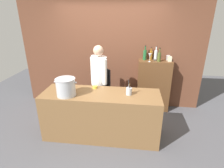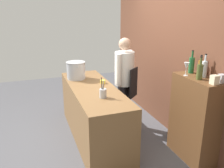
# 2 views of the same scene
# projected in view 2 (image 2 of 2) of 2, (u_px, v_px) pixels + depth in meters

# --- Properties ---
(ground_plane) EXTENTS (8.00, 8.00, 0.00)m
(ground_plane) POSITION_uv_depth(u_px,v_px,m) (94.00, 136.00, 4.10)
(ground_plane) COLOR #4C4C51
(brick_back_panel) EXTENTS (4.40, 0.10, 3.00)m
(brick_back_panel) POSITION_uv_depth(u_px,v_px,m) (170.00, 46.00, 4.10)
(brick_back_panel) COLOR brown
(brick_back_panel) RESTS_ON ground_plane
(prep_counter) EXTENTS (2.16, 0.70, 0.90)m
(prep_counter) POSITION_uv_depth(u_px,v_px,m) (94.00, 112.00, 3.97)
(prep_counter) COLOR brown
(prep_counter) RESTS_ON ground_plane
(bar_cabinet) EXTENTS (0.76, 0.32, 1.23)m
(bar_cabinet) POSITION_uv_depth(u_px,v_px,m) (194.00, 119.00, 3.35)
(bar_cabinet) COLOR brown
(bar_cabinet) RESTS_ON ground_plane
(chef) EXTENTS (0.43, 0.45, 1.66)m
(chef) POSITION_uv_depth(u_px,v_px,m) (125.00, 78.00, 4.14)
(chef) COLOR black
(chef) RESTS_ON ground_plane
(stockpot_large) EXTENTS (0.40, 0.34, 0.31)m
(stockpot_large) POSITION_uv_depth(u_px,v_px,m) (76.00, 70.00, 4.26)
(stockpot_large) COLOR #B7BABF
(stockpot_large) RESTS_ON prep_counter
(utensil_crock) EXTENTS (0.10, 0.10, 0.30)m
(utensil_crock) POSITION_uv_depth(u_px,v_px,m) (103.00, 93.00, 3.36)
(utensil_crock) COLOR #B7BABF
(utensil_crock) RESTS_ON prep_counter
(butter_jar) EXTENTS (0.09, 0.09, 0.06)m
(butter_jar) POSITION_uv_depth(u_px,v_px,m) (103.00, 82.00, 4.03)
(butter_jar) COLOR yellow
(butter_jar) RESTS_ON prep_counter
(wine_bottle_clear) EXTENTS (0.07, 0.07, 0.32)m
(wine_bottle_clear) POSITION_uv_depth(u_px,v_px,m) (204.00, 69.00, 3.15)
(wine_bottle_clear) COLOR silver
(wine_bottle_clear) RESTS_ON bar_cabinet
(wine_bottle_amber) EXTENTS (0.07, 0.07, 0.28)m
(wine_bottle_amber) POSITION_uv_depth(u_px,v_px,m) (200.00, 67.00, 3.25)
(wine_bottle_amber) COLOR #8C5919
(wine_bottle_amber) RESTS_ON bar_cabinet
(wine_bottle_green) EXTENTS (0.08, 0.08, 0.33)m
(wine_bottle_green) POSITION_uv_depth(u_px,v_px,m) (192.00, 65.00, 3.36)
(wine_bottle_green) COLOR #1E592D
(wine_bottle_green) RESTS_ON bar_cabinet
(wine_bottle_olive) EXTENTS (0.08, 0.08, 0.31)m
(wine_bottle_olive) POSITION_uv_depth(u_px,v_px,m) (200.00, 71.00, 3.05)
(wine_bottle_olive) COLOR #475123
(wine_bottle_olive) RESTS_ON bar_cabinet
(wine_glass_short) EXTENTS (0.07, 0.07, 0.19)m
(wine_glass_short) POSITION_uv_depth(u_px,v_px,m) (186.00, 66.00, 3.22)
(wine_glass_short) COLOR silver
(wine_glass_short) RESTS_ON bar_cabinet
(spice_tin_silver) EXTENTS (0.07, 0.07, 0.11)m
(spice_tin_silver) POSITION_uv_depth(u_px,v_px,m) (222.00, 79.00, 2.92)
(spice_tin_silver) COLOR #B2B2B7
(spice_tin_silver) RESTS_ON bar_cabinet
(spice_tin_cream) EXTENTS (0.08, 0.08, 0.11)m
(spice_tin_cream) POSITION_uv_depth(u_px,v_px,m) (215.00, 80.00, 2.86)
(spice_tin_cream) COLOR beige
(spice_tin_cream) RESTS_ON bar_cabinet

